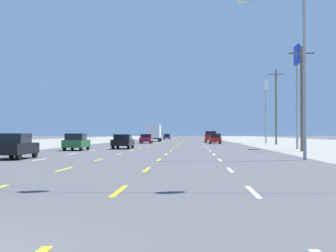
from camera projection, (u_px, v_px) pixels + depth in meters
ground_plane at (168, 144)px, 71.59m from camera, size 572.00×572.00×0.00m
lot_apron_left at (6, 144)px, 72.86m from camera, size 28.00×440.00×0.01m
lot_apron_right at (336, 144)px, 70.32m from camera, size 28.00×440.00×0.01m
lane_markings at (176, 140)px, 110.04m from camera, size 10.64×227.60×0.01m
hatchback_far_left_nearest at (15, 146)px, 28.62m from camera, size 1.72×3.90×1.54m
hatchback_far_left_near at (76, 142)px, 43.27m from camera, size 1.72×3.90×1.54m
sedan_inner_left_mid at (123, 141)px, 48.13m from camera, size 1.80×4.50×1.46m
hatchback_far_right_midfar at (215, 139)px, 72.91m from camera, size 1.72×3.90×1.54m
sedan_inner_left_far at (146, 139)px, 75.48m from camera, size 1.80×4.50×1.46m
suv_far_right_farther at (211, 137)px, 84.72m from camera, size 1.98×4.90×1.98m
box_truck_inner_left_farthest at (154, 132)px, 92.34m from camera, size 2.40×7.20×3.23m
sedan_inner_left_distant_a at (167, 137)px, 130.81m from camera, size 1.80×4.50×1.46m
pole_sign_right_row_1 at (297, 71)px, 47.72m from camera, size 0.24×1.92×10.34m
pole_sign_right_row_2 at (266, 95)px, 76.51m from camera, size 0.24×2.67×10.08m
streetlight_right_row_0 at (298, 64)px, 27.59m from camera, size 3.96×0.26×9.58m
utility_pole_right_row_0 at (302, 97)px, 41.00m from camera, size 2.20×0.26×9.03m
utility_pole_right_row_1 at (276, 106)px, 67.17m from camera, size 2.20×0.26×10.48m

